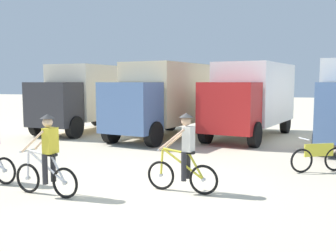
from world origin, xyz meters
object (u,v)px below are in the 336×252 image
object	(u,v)px
box_truck_tan_camper	(166,96)
bicycle_spare	(318,158)
box_truck_cream_rv	(89,94)
box_truck_avon_van	(252,96)
cyclist_cowboy_hat	(47,158)
cyclist_near_camera	(184,156)

from	to	relation	value
box_truck_tan_camper	bicycle_spare	world-z (taller)	box_truck_tan_camper
box_truck_cream_rv	box_truck_avon_van	size ratio (longest dim) A/B	0.98
box_truck_tan_camper	cyclist_cowboy_hat	xyz separation A→B (m)	(0.42, -9.79, -1.03)
cyclist_cowboy_hat	cyclist_near_camera	distance (m)	3.02
box_truck_tan_camper	box_truck_avon_van	world-z (taller)	same
box_truck_tan_camper	cyclist_near_camera	world-z (taller)	box_truck_tan_camper
box_truck_tan_camper	bicycle_spare	size ratio (longest dim) A/B	4.64
box_truck_tan_camper	cyclist_cowboy_hat	world-z (taller)	box_truck_tan_camper
cyclist_cowboy_hat	cyclist_near_camera	world-z (taller)	same
box_truck_cream_rv	box_truck_tan_camper	world-z (taller)	same
cyclist_near_camera	bicycle_spare	bearing A→B (deg)	45.81
cyclist_cowboy_hat	box_truck_avon_van	bearing A→B (deg)	73.02
box_truck_avon_van	cyclist_cowboy_hat	xyz separation A→B (m)	(-3.33, -10.90, -1.03)
box_truck_tan_camper	cyclist_near_camera	size ratio (longest dim) A/B	3.89
box_truck_cream_rv	cyclist_near_camera	world-z (taller)	box_truck_cream_rv
box_truck_tan_camper	box_truck_avon_van	bearing A→B (deg)	16.44
box_truck_tan_camper	box_truck_avon_van	distance (m)	3.90
cyclist_cowboy_hat	bicycle_spare	xyz separation A→B (m)	(5.83, 4.29, -0.45)
box_truck_cream_rv	box_truck_tan_camper	distance (m)	4.62
box_truck_tan_camper	box_truck_avon_van	size ratio (longest dim) A/B	1.00
bicycle_spare	box_truck_tan_camper	bearing A→B (deg)	138.66
box_truck_cream_rv	cyclist_cowboy_hat	bearing A→B (deg)	-65.77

